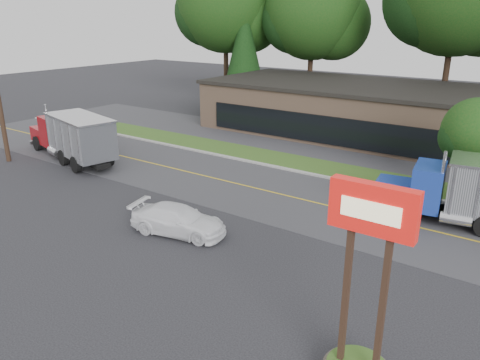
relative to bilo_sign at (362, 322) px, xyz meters
The scene contains 15 objects.
ground 10.98m from the bilo_sign, 166.61° to the left, with size 140.00×140.00×0.00m, color #39393F.
road 15.70m from the bilo_sign, 132.40° to the left, with size 60.00×8.00×0.02m, color #4B4B4F.
center_line 15.70m from the bilo_sign, 132.40° to the left, with size 60.00×0.12×0.01m, color gold.
curb 19.00m from the bilo_sign, 123.77° to the left, with size 60.00×0.30×0.12m, color #9E9E99.
grass_verge 20.51m from the bilo_sign, 120.96° to the left, with size 60.00×3.40×0.03m, color #375D1F.
far_parking 24.91m from the bilo_sign, 115.02° to the left, with size 60.00×7.00×0.02m, color #4B4B4F.
strip_mall 29.74m from the bilo_sign, 106.61° to the left, with size 32.00×12.00×4.00m, color #9D7960.
bilo_sign is the anchor object (origin of this frame).
tree_far_a 46.84m from the bilo_sign, 131.20° to the left, with size 11.73×11.04×16.73m.
tree_far_b 42.62m from the bilo_sign, 119.04° to the left, with size 10.82×10.19×15.44m.
evergreen_left 42.15m from the bilo_sign, 129.19° to the left, with size 5.05×5.05×11.47m.
tree_verge 17.62m from the bilo_sign, 91.44° to the left, with size 3.95×3.72×5.63m.
dump_truck_red 26.38m from the bilo_sign, 160.21° to the left, with size 10.42×4.75×3.36m.
dump_truck_blue 13.25m from the bilo_sign, 87.61° to the left, with size 8.65×3.77×3.36m.
rally_car 11.52m from the bilo_sign, 157.99° to the left, with size 1.89×4.66×1.35m, color white.
Camera 1 is at (13.95, -12.99, 9.74)m, focal length 35.00 mm.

